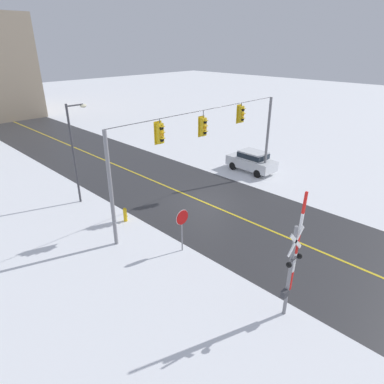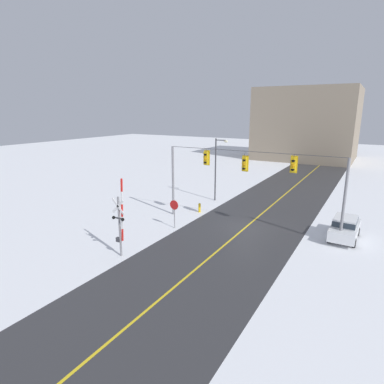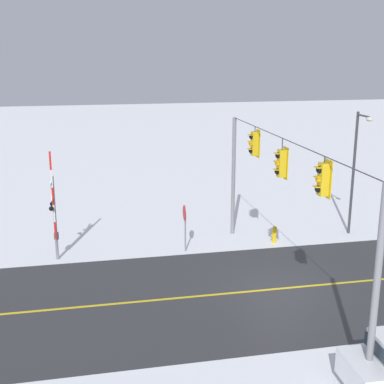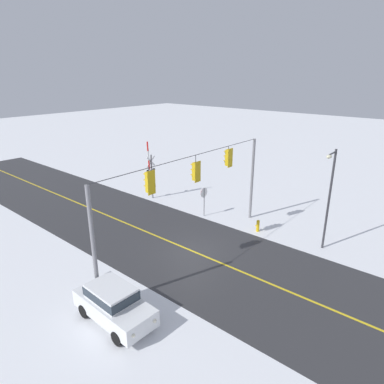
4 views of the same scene
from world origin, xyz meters
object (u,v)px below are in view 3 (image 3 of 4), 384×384
(stop_sign, at_px, (185,218))
(railroad_crossing, at_px, (54,212))
(streetlamp_near, at_px, (356,162))
(fire_hydrant, at_px, (274,234))

(stop_sign, height_order, railroad_crossing, railroad_crossing)
(streetlamp_near, xyz_separation_m, fire_hydrant, (0.37, -4.43, -3.45))
(stop_sign, height_order, streetlamp_near, streetlamp_near)
(stop_sign, xyz_separation_m, streetlamp_near, (-0.65, 9.12, 2.20))
(streetlamp_near, bearing_deg, stop_sign, -85.94)
(streetlamp_near, relative_size, fire_hydrant, 7.39)
(stop_sign, distance_m, streetlamp_near, 9.41)
(stop_sign, relative_size, streetlamp_near, 0.36)
(stop_sign, relative_size, railroad_crossing, 0.45)
(stop_sign, xyz_separation_m, fire_hydrant, (-0.28, 4.69, -1.25))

